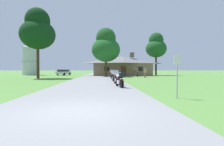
# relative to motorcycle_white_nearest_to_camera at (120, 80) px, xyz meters

# --- Properties ---
(ground_plane) EXTENTS (500.00, 500.00, 0.00)m
(ground_plane) POSITION_rel_motorcycle_white_nearest_to_camera_xyz_m (-2.17, 12.09, -0.62)
(ground_plane) COLOR #56893D
(asphalt_driveway) EXTENTS (6.40, 80.00, 0.06)m
(asphalt_driveway) POSITION_rel_motorcycle_white_nearest_to_camera_xyz_m (-2.17, 10.09, -0.59)
(asphalt_driveway) COLOR gray
(asphalt_driveway) RESTS_ON ground
(motorcycle_white_nearest_to_camera) EXTENTS (0.78, 2.08, 1.30)m
(motorcycle_white_nearest_to_camera) POSITION_rel_motorcycle_white_nearest_to_camera_xyz_m (0.00, 0.00, 0.00)
(motorcycle_white_nearest_to_camera) COLOR black
(motorcycle_white_nearest_to_camera) RESTS_ON asphalt_driveway
(motorcycle_red_second_in_row) EXTENTS (0.74, 2.08, 1.30)m
(motorcycle_red_second_in_row) POSITION_rel_motorcycle_white_nearest_to_camera_xyz_m (0.01, 2.57, 0.00)
(motorcycle_red_second_in_row) COLOR black
(motorcycle_red_second_in_row) RESTS_ON asphalt_driveway
(motorcycle_blue_third_in_row) EXTENTS (0.69, 2.08, 1.30)m
(motorcycle_blue_third_in_row) POSITION_rel_motorcycle_white_nearest_to_camera_xyz_m (0.08, 4.94, 0.00)
(motorcycle_blue_third_in_row) COLOR black
(motorcycle_blue_third_in_row) RESTS_ON asphalt_driveway
(motorcycle_red_fourth_in_row) EXTENTS (0.66, 2.08, 1.30)m
(motorcycle_red_fourth_in_row) POSITION_rel_motorcycle_white_nearest_to_camera_xyz_m (-0.02, 7.43, 0.00)
(motorcycle_red_fourth_in_row) COLOR black
(motorcycle_red_fourth_in_row) RESTS_ON asphalt_driveway
(motorcycle_silver_fifth_in_row) EXTENTS (0.77, 2.08, 1.30)m
(motorcycle_silver_fifth_in_row) POSITION_rel_motorcycle_white_nearest_to_camera_xyz_m (0.15, 9.80, -0.01)
(motorcycle_silver_fifth_in_row) COLOR black
(motorcycle_silver_fifth_in_row) RESTS_ON asphalt_driveway
(motorcycle_red_farthest_in_row) EXTENTS (0.71, 2.08, 1.30)m
(motorcycle_red_farthest_in_row) POSITION_rel_motorcycle_white_nearest_to_camera_xyz_m (0.18, 12.36, 0.00)
(motorcycle_red_farthest_in_row) COLOR black
(motorcycle_red_farthest_in_row) RESTS_ON asphalt_driveway
(stone_lodge) EXTENTS (13.50, 6.63, 5.32)m
(stone_lodge) POSITION_rel_motorcycle_white_nearest_to_camera_xyz_m (3.31, 27.25, 1.66)
(stone_lodge) COLOR brown
(stone_lodge) RESTS_ON ground
(bystander_red_shirt_near_lodge) EXTENTS (0.26, 0.55, 1.69)m
(bystander_red_shirt_near_lodge) POSITION_rel_motorcycle_white_nearest_to_camera_xyz_m (5.42, 22.71, 0.33)
(bystander_red_shirt_near_lodge) COLOR #75664C
(bystander_red_shirt_near_lodge) RESTS_ON ground
(bystander_olive_shirt_beside_signpost) EXTENTS (0.37, 0.49, 1.69)m
(bystander_olive_shirt_beside_signpost) POSITION_rel_motorcycle_white_nearest_to_camera_xyz_m (5.60, 20.76, 0.33)
(bystander_olive_shirt_beside_signpost) COLOR black
(bystander_olive_shirt_beside_signpost) RESTS_ON ground
(bystander_tan_shirt_by_tree) EXTENTS (0.48, 0.38, 1.69)m
(bystander_tan_shirt_by_tree) POSITION_rel_motorcycle_white_nearest_to_camera_xyz_m (6.19, 17.11, 0.33)
(bystander_tan_shirt_by_tree) COLOR #75664C
(bystander_tan_shirt_by_tree) RESTS_ON ground
(metal_signpost_roadside) EXTENTS (0.36, 0.06, 2.14)m
(metal_signpost_roadside) POSITION_rel_motorcycle_white_nearest_to_camera_xyz_m (2.28, -5.22, 0.73)
(metal_signpost_roadside) COLOR #9EA0A5
(metal_signpost_roadside) RESTS_ON ground
(tree_right_of_lodge) EXTENTS (4.98, 4.98, 10.31)m
(tree_right_of_lodge) POSITION_rel_motorcycle_white_nearest_to_camera_xyz_m (11.81, 28.98, 6.40)
(tree_right_of_lodge) COLOR #422D19
(tree_right_of_lodge) RESTS_ON ground
(tree_left_near) EXTENTS (5.38, 5.38, 11.06)m
(tree_left_near) POSITION_rel_motorcycle_white_nearest_to_camera_xyz_m (-11.37, 15.11, 6.89)
(tree_left_near) COLOR #422D19
(tree_left_near) RESTS_ON ground
(tree_by_lodge_front) EXTENTS (5.55, 5.55, 9.58)m
(tree_by_lodge_front) POSITION_rel_motorcycle_white_nearest_to_camera_xyz_m (-0.52, 21.47, 5.32)
(tree_by_lodge_front) COLOR #422D19
(tree_by_lodge_front) RESTS_ON ground
(metal_silo_distant) EXTENTS (4.08, 4.08, 7.84)m
(metal_silo_distant) POSITION_rel_motorcycle_white_nearest_to_camera_xyz_m (-19.10, 32.33, 3.31)
(metal_silo_distant) COLOR #B2B7BC
(metal_silo_distant) RESTS_ON ground
(parked_silver_suv_far_left) EXTENTS (3.03, 4.93, 1.40)m
(parked_silver_suv_far_left) POSITION_rel_motorcycle_white_nearest_to_camera_xyz_m (-10.63, 30.82, 0.16)
(parked_silver_suv_far_left) COLOR #ADAFB7
(parked_silver_suv_far_left) RESTS_ON ground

